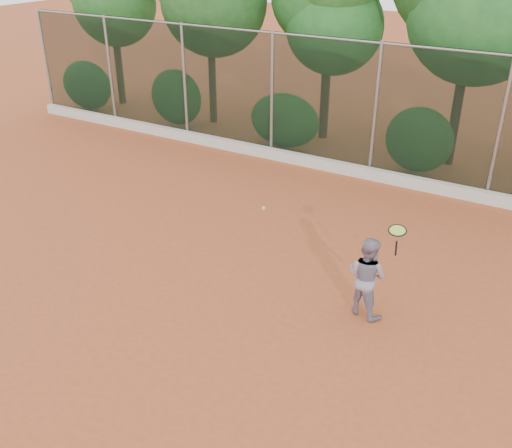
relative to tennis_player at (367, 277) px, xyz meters
The scene contains 6 objects.
ground 2.47m from the tennis_player, 150.91° to the right, with size 80.00×80.00×0.00m, color #A94D28.
concrete_curb 6.06m from the tennis_player, 109.99° to the left, with size 24.00×0.20×0.30m, color beige.
tennis_player is the anchor object (origin of this frame).
chainlink_fence 6.31m from the tennis_player, 109.43° to the left, with size 24.09×0.09×3.50m.
tennis_racket 1.07m from the tennis_player, ahead, with size 0.33×0.33×0.55m.
tennis_ball_in_flight 2.19m from the tennis_player, behind, with size 0.07×0.07×0.07m.
Camera 1 is at (4.53, -6.74, 5.94)m, focal length 40.00 mm.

